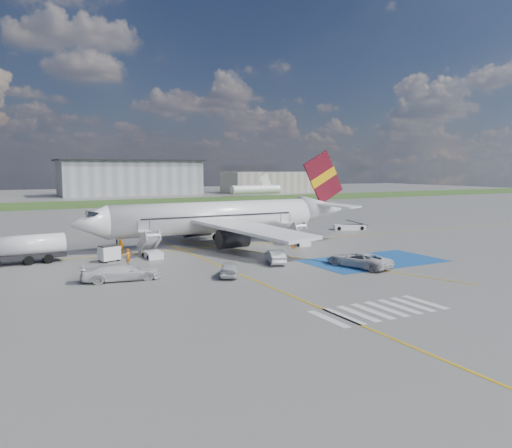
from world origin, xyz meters
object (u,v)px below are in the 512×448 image
Objects in this scene: fuel_tanker at (20,252)px; van_white_b at (121,269)px; belt_loader at (349,227)px; airliner at (225,217)px; car_silver_a at (230,269)px; gpu_cart at (109,254)px; car_silver_b at (275,257)px; van_white_a at (358,257)px.

van_white_b is (7.09, -12.00, -0.24)m from fuel_tanker.
belt_loader is 43.59m from van_white_b.
car_silver_a is at bearing -113.39° from airliner.
gpu_cart is 9.46m from van_white_b.
car_silver_a is at bearing -77.57° from gpu_cart.
gpu_cart is at bearing -160.52° from airliner.
fuel_tanker reaches higher than belt_loader.
fuel_tanker is 1.74× the size of van_white_b.
airliner is 14.71m from car_silver_b.
van_white_b is (-16.49, -14.89, -2.43)m from airliner.
car_silver_a is 12.85m from van_white_a.
van_white_b is at bearing -116.09° from gpu_cart.
van_white_b is (-21.49, 4.90, -0.01)m from van_white_a.
van_white_a is at bearing -34.70° from fuel_tanker.
fuel_tanker is 21.77m from car_silver_a.
fuel_tanker is 1.65× the size of van_white_a.
airliner reaches higher than van_white_a.
fuel_tanker reaches higher than gpu_cart.
van_white_b is at bearing 11.41° from car_silver_a.
belt_loader is 1.28× the size of car_silver_b.
airliner is at bearing -39.44° from van_white_b.
gpu_cart reaches higher than car_silver_a.
van_white_a is (6.10, -5.38, 0.28)m from car_silver_b.
van_white_a is 22.04m from van_white_b.
fuel_tanker reaches higher than van_white_b.
fuel_tanker is at bearing -13.71° from car_silver_a.
fuel_tanker is at bearing 142.01° from gpu_cart.
belt_loader is at bearing -6.43° from gpu_cart.
van_white_b is (-39.34, -18.77, 0.58)m from belt_loader.
car_silver_b is at bearing -31.23° from fuel_tanker.
belt_loader is at bearing 4.20° from fuel_tanker.
fuel_tanker is 3.74× the size of gpu_cart.
gpu_cart is 0.44× the size of van_white_a.
gpu_cart is at bearing -47.75° from van_white_a.
car_silver_a is 7.37m from car_silver_b.
airliner is 7.10× the size of van_white_a.
airliner is 23.37m from belt_loader.
belt_loader is 29.65m from van_white_a.
van_white_a is (28.57, -16.91, -0.24)m from fuel_tanker.
gpu_cart is at bearing -12.94° from car_silver_b.
car_silver_b is 0.85× the size of van_white_b.
fuel_tanker reaches higher than car_silver_a.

